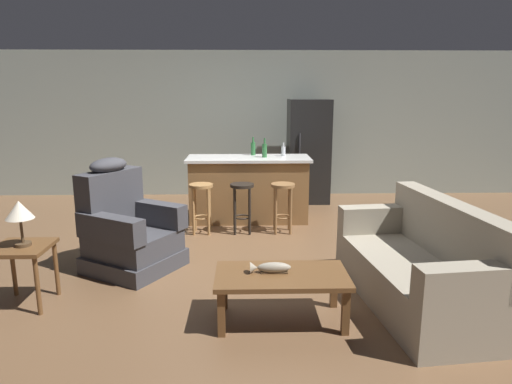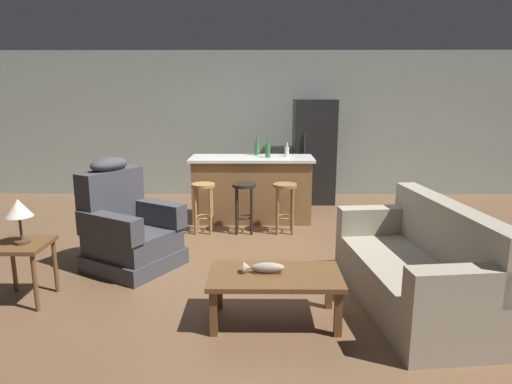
{
  "view_description": "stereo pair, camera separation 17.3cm",
  "coord_description": "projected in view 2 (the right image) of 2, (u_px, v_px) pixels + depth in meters",
  "views": [
    {
      "loc": [
        -0.05,
        -5.26,
        1.9
      ],
      "look_at": [
        0.07,
        -0.1,
        0.75
      ],
      "focal_mm": 32.0,
      "sensor_mm": 36.0,
      "label": 1
    },
    {
      "loc": [
        0.12,
        -5.27,
        1.9
      ],
      "look_at": [
        0.07,
        -0.1,
        0.75
      ],
      "focal_mm": 32.0,
      "sensor_mm": 36.0,
      "label": 2
    }
  ],
  "objects": [
    {
      "name": "refrigerator",
      "position": [
        314.0,
        151.0,
        7.84
      ],
      "size": [
        0.7,
        0.69,
        1.76
      ],
      "color": "black",
      "rests_on": "ground_plane"
    },
    {
      "name": "bottle_short_amber",
      "position": [
        257.0,
        148.0,
        6.86
      ],
      "size": [
        0.07,
        0.07,
        0.27
      ],
      "color": "#2D6B38",
      "rests_on": "kitchen_island"
    },
    {
      "name": "coffee_table",
      "position": [
        275.0,
        280.0,
        3.78
      ],
      "size": [
        1.1,
        0.6,
        0.42
      ],
      "color": "brown",
      "rests_on": "ground_plane"
    },
    {
      "name": "end_table",
      "position": [
        22.0,
        253.0,
        4.12
      ],
      "size": [
        0.48,
        0.48,
        0.56
      ],
      "color": "brown",
      "rests_on": "ground_plane"
    },
    {
      "name": "bottle_tall_green",
      "position": [
        287.0,
        151.0,
        6.74
      ],
      "size": [
        0.06,
        0.06,
        0.2
      ],
      "color": "silver",
      "rests_on": "kitchen_island"
    },
    {
      "name": "recliner_near_lamp",
      "position": [
        127.0,
        229.0,
        4.97
      ],
      "size": [
        1.15,
        1.15,
        1.2
      ],
      "rotation": [
        0.0,
        0.0,
        -0.54
      ],
      "color": "#3D3D42",
      "rests_on": "ground_plane"
    },
    {
      "name": "back_wall",
      "position": [
        253.0,
        124.0,
        8.32
      ],
      "size": [
        12.0,
        0.05,
        2.6
      ],
      "color": "#939E93",
      "rests_on": "ground_plane"
    },
    {
      "name": "ground_plane",
      "position": [
        250.0,
        250.0,
        5.55
      ],
      "size": [
        12.0,
        12.0,
        0.0
      ],
      "color": "brown"
    },
    {
      "name": "bar_stool_middle",
      "position": [
        244.0,
        199.0,
        6.15
      ],
      "size": [
        0.32,
        0.32,
        0.68
      ],
      "color": "black",
      "rests_on": "ground_plane"
    },
    {
      "name": "bottle_wine_dark",
      "position": [
        268.0,
        150.0,
        6.62
      ],
      "size": [
        0.07,
        0.07,
        0.28
      ],
      "color": "#2D6B38",
      "rests_on": "kitchen_island"
    },
    {
      "name": "bar_stool_right",
      "position": [
        285.0,
        199.0,
        6.15
      ],
      "size": [
        0.32,
        0.32,
        0.68
      ],
      "color": "olive",
      "rests_on": "ground_plane"
    },
    {
      "name": "fish_figurine",
      "position": [
        264.0,
        268.0,
        3.78
      ],
      "size": [
        0.34,
        0.1,
        0.1
      ],
      "color": "#4C3823",
      "rests_on": "coffee_table"
    },
    {
      "name": "couch",
      "position": [
        418.0,
        270.0,
        4.06
      ],
      "size": [
        1.04,
        1.98,
        0.94
      ],
      "rotation": [
        0.0,
        0.0,
        3.25
      ],
      "color": "#9E937F",
      "rests_on": "ground_plane"
    },
    {
      "name": "kitchen_island",
      "position": [
        252.0,
        189.0,
        6.77
      ],
      "size": [
        1.8,
        0.7,
        0.95
      ],
      "color": "olive",
      "rests_on": "ground_plane"
    },
    {
      "name": "bar_stool_left",
      "position": [
        204.0,
        199.0,
        6.16
      ],
      "size": [
        0.32,
        0.32,
        0.68
      ],
      "color": "#A87A47",
      "rests_on": "ground_plane"
    },
    {
      "name": "table_lamp",
      "position": [
        19.0,
        210.0,
        4.03
      ],
      "size": [
        0.24,
        0.24,
        0.41
      ],
      "color": "#4C3823",
      "rests_on": "end_table"
    }
  ]
}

